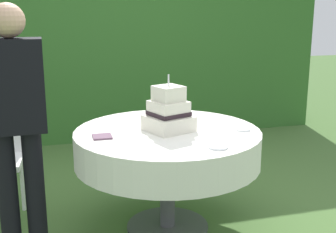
{
  "coord_description": "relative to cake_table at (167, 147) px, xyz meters",
  "views": [
    {
      "loc": [
        -0.82,
        -2.86,
        1.57
      ],
      "look_at": [
        0.0,
        -0.0,
        0.84
      ],
      "focal_mm": 47.51,
      "sensor_mm": 36.0,
      "label": 1
    }
  ],
  "objects": [
    {
      "name": "serving_plate_far",
      "position": [
        0.51,
        -0.14,
        0.13
      ],
      "size": [
        0.1,
        0.1,
        0.01
      ],
      "primitive_type": "cylinder",
      "color": "white",
      "rests_on": "cake_table"
    },
    {
      "name": "napkin_stack",
      "position": [
        -0.46,
        -0.05,
        0.13
      ],
      "size": [
        0.13,
        0.13,
        0.01
      ],
      "primitive_type": "cube",
      "rotation": [
        0.0,
        0.0,
        -0.02
      ],
      "color": "#6B4C60",
      "rests_on": "cake_table"
    },
    {
      "name": "foliage_hedge",
      "position": [
        0.0,
        2.51,
        0.54
      ],
      "size": [
        5.25,
        0.43,
        2.31
      ],
      "primitive_type": "cube",
      "color": "#336628",
      "rests_on": "ground_plane"
    },
    {
      "name": "wedding_cake",
      "position": [
        0.01,
        0.0,
        0.25
      ],
      "size": [
        0.36,
        0.37,
        0.39
      ],
      "color": "silver",
      "rests_on": "cake_table"
    },
    {
      "name": "standing_person",
      "position": [
        -0.98,
        -0.16,
        0.31
      ],
      "size": [
        0.36,
        0.2,
        1.6
      ],
      "color": "black",
      "rests_on": "ground_plane"
    },
    {
      "name": "ground_plane",
      "position": [
        0.0,
        0.0,
        -0.62
      ],
      "size": [
        20.0,
        20.0,
        0.0
      ],
      "primitive_type": "plane",
      "color": "#476B33"
    },
    {
      "name": "serving_plate_near",
      "position": [
        0.19,
        -0.47,
        0.13
      ],
      "size": [
        0.12,
        0.12,
        0.01
      ],
      "primitive_type": "cylinder",
      "color": "white",
      "rests_on": "cake_table"
    },
    {
      "name": "cake_table",
      "position": [
        0.0,
        0.0,
        0.0
      ],
      "size": [
        1.3,
        1.3,
        0.74
      ],
      "color": "#4C4C51",
      "rests_on": "ground_plane"
    }
  ]
}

